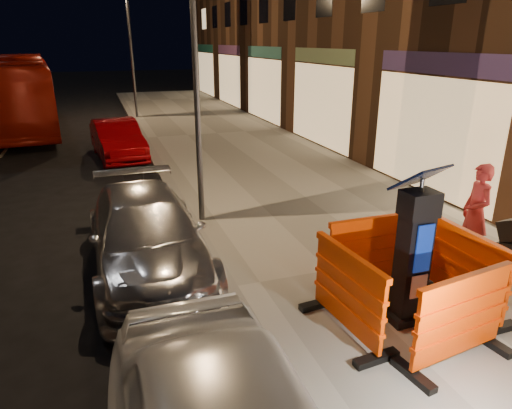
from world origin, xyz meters
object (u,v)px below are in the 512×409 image
object	(u,v)px
barrier_front	(460,320)
car_silver	(150,269)
barrier_bldgside	(466,270)
car_red	(119,158)
bus_doubledecker	(24,129)
barrier_kerbside	(348,293)
barrier_back	(371,252)
man	(476,212)
parking_kiosk	(414,250)

from	to	relation	value
barrier_front	car_silver	distance (m)	5.05
barrier_front	car_silver	xyz separation A→B (m)	(-3.16, 3.87, -0.73)
barrier_bldgside	car_silver	bearing A→B (deg)	53.65
barrier_front	car_red	bearing A→B (deg)	96.41
car_silver	bus_doubledecker	distance (m)	16.07
barrier_bldgside	car_red	distance (m)	12.23
bus_doubledecker	barrier_kerbside	bearing A→B (deg)	-77.59
car_red	bus_doubledecker	world-z (taller)	bus_doubledecker
barrier_back	barrier_front	bearing A→B (deg)	-90.03
barrier_kerbside	bus_doubledecker	distance (m)	19.50
barrier_front	barrier_kerbside	size ratio (longest dim) A/B	1.00
barrier_front	man	bearing A→B (deg)	36.17
parking_kiosk	barrier_back	size ratio (longest dim) A/B	1.40
parking_kiosk	man	bearing A→B (deg)	25.78
car_silver	man	distance (m)	5.76
parking_kiosk	barrier_front	size ratio (longest dim) A/B	1.40
man	barrier_kerbside	bearing A→B (deg)	-54.84
barrier_kerbside	car_red	bearing A→B (deg)	6.06
barrier_bldgside	parking_kiosk	bearing A→B (deg)	88.97
barrier_front	car_red	world-z (taller)	barrier_front
barrier_bldgside	barrier_front	bearing A→B (deg)	133.97
barrier_kerbside	car_red	xyz separation A→B (m)	(-2.25, 11.48, -0.73)
barrier_front	bus_doubledecker	bearing A→B (deg)	101.70
barrier_bldgside	bus_doubledecker	distance (m)	20.17
barrier_back	bus_doubledecker	xyz separation A→B (m)	(-6.98, 17.58, -0.73)
parking_kiosk	barrier_kerbside	world-z (taller)	parking_kiosk
car_red	bus_doubledecker	size ratio (longest dim) A/B	0.34
barrier_back	car_silver	world-z (taller)	barrier_back
car_red	barrier_back	bearing A→B (deg)	-79.30
barrier_back	car_red	xyz separation A→B (m)	(-3.20, 10.53, -0.73)
bus_doubledecker	man	xyz separation A→B (m)	(9.23, -17.29, 1.01)
barrier_front	barrier_bldgside	world-z (taller)	same
barrier_kerbside	bus_doubledecker	size ratio (longest dim) A/B	0.13
car_silver	bus_doubledecker	bearing A→B (deg)	103.14
barrier_back	bus_doubledecker	distance (m)	18.93
barrier_back	man	distance (m)	2.28
bus_doubledecker	barrier_back	bearing A→B (deg)	-73.96
parking_kiosk	barrier_bldgside	distance (m)	1.06
barrier_back	barrier_kerbside	distance (m)	1.34
barrier_back	barrier_kerbside	size ratio (longest dim) A/B	1.00
parking_kiosk	car_silver	bearing A→B (deg)	134.31
barrier_front	car_red	xyz separation A→B (m)	(-3.20, 12.43, -0.73)
barrier_bldgside	car_red	xyz separation A→B (m)	(-4.15, 11.48, -0.73)
parking_kiosk	barrier_kerbside	xyz separation A→B (m)	(-0.95, 0.00, -0.46)
barrier_kerbside	bus_doubledecker	xyz separation A→B (m)	(-6.03, 18.53, -0.73)
barrier_front	barrier_kerbside	distance (m)	1.34
parking_kiosk	barrier_front	world-z (taller)	parking_kiosk
barrier_bldgside	man	xyz separation A→B (m)	(1.30, 1.24, 0.28)
parking_kiosk	car_red	world-z (taller)	parking_kiosk
parking_kiosk	bus_doubledecker	world-z (taller)	parking_kiosk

